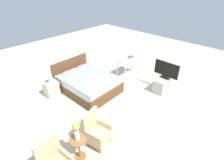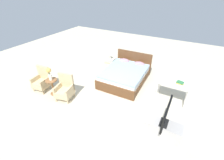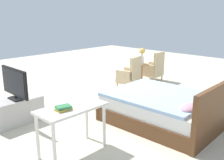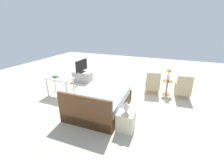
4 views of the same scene
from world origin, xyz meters
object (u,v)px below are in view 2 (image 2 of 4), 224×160
(bed, at_px, (125,75))
(tv_flatscreen, at_px, (166,114))
(vanity_desk, at_px, (174,85))
(flower_vase, at_px, (49,73))
(table_lamp, at_px, (110,54))
(armchair_by_window_right, at_px, (65,89))
(nightstand, at_px, (110,64))
(tv_stand, at_px, (162,130))
(book_stack, at_px, (180,83))
(side_table, at_px, (52,85))
(armchair_by_window_left, at_px, (42,81))

(bed, bearing_deg, tv_flatscreen, -46.15)
(tv_flatscreen, xyz_separation_m, vanity_desk, (-0.06, 1.65, -0.17))
(flower_vase, xyz_separation_m, table_lamp, (0.89, 2.73, -0.15))
(armchair_by_window_right, bearing_deg, flower_vase, -176.62)
(nightstand, relative_size, vanity_desk, 0.52)
(tv_stand, xyz_separation_m, book_stack, (0.11, 1.68, 0.54))
(bed, distance_m, tv_stand, 2.85)
(side_table, relative_size, table_lamp, 1.85)
(side_table, height_order, book_stack, book_stack)
(table_lamp, distance_m, vanity_desk, 3.19)
(armchair_by_window_right, bearing_deg, book_stack, 25.45)
(nightstand, bearing_deg, armchair_by_window_right, -96.76)
(flower_vase, height_order, tv_flatscreen, tv_flatscreen)
(tv_stand, bearing_deg, armchair_by_window_right, 179.69)
(side_table, bearing_deg, tv_flatscreen, 0.22)
(table_lamp, bearing_deg, armchair_by_window_right, -96.75)
(side_table, bearing_deg, vanity_desk, 23.16)
(nightstand, xyz_separation_m, tv_flatscreen, (3.06, -2.72, 0.54))
(table_lamp, height_order, vanity_desk, table_lamp)
(tv_flatscreen, relative_size, vanity_desk, 0.88)
(bed, distance_m, table_lamp, 1.35)
(tv_flatscreen, bearing_deg, book_stack, 86.44)
(bed, xyz_separation_m, tv_stand, (1.98, -2.06, -0.05))
(book_stack, bearing_deg, flower_vase, -157.34)
(bed, relative_size, flower_vase, 4.47)
(flower_vase, distance_m, tv_stand, 4.00)
(armchair_by_window_left, distance_m, vanity_desk, 4.77)
(flower_vase, bearing_deg, nightstand, 71.98)
(bed, xyz_separation_m, nightstand, (-1.09, 0.66, -0.03))
(armchair_by_window_left, distance_m, nightstand, 3.07)
(side_table, xyz_separation_m, nightstand, (0.89, 2.73, -0.11))
(nightstand, height_order, vanity_desk, vanity_desk)
(tv_flatscreen, bearing_deg, bed, 133.85)
(vanity_desk, bearing_deg, armchair_by_window_right, -153.86)
(flower_vase, xyz_separation_m, nightstand, (0.89, 2.73, -0.63))
(vanity_desk, bearing_deg, side_table, -156.84)
(tv_stand, bearing_deg, flower_vase, -179.77)
(flower_vase, xyz_separation_m, tv_stand, (3.95, 0.02, -0.66))
(armchair_by_window_left, height_order, side_table, armchair_by_window_left)
(side_table, relative_size, vanity_desk, 0.59)
(armchair_by_window_right, xyz_separation_m, vanity_desk, (3.32, 1.63, 0.26))
(tv_stand, distance_m, book_stack, 1.77)
(side_table, xyz_separation_m, tv_stand, (3.95, 0.02, -0.14))
(side_table, height_order, flower_vase, flower_vase)
(tv_stand, bearing_deg, armchair_by_window_left, 179.76)
(book_stack, bearing_deg, tv_stand, -93.64)
(side_table, distance_m, book_stack, 4.41)
(armchair_by_window_right, bearing_deg, table_lamp, 83.25)
(flower_vase, relative_size, nightstand, 0.89)
(armchair_by_window_left, distance_m, armchair_by_window_right, 1.15)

